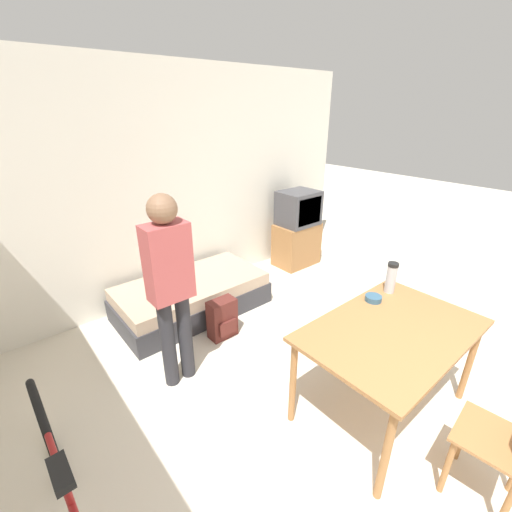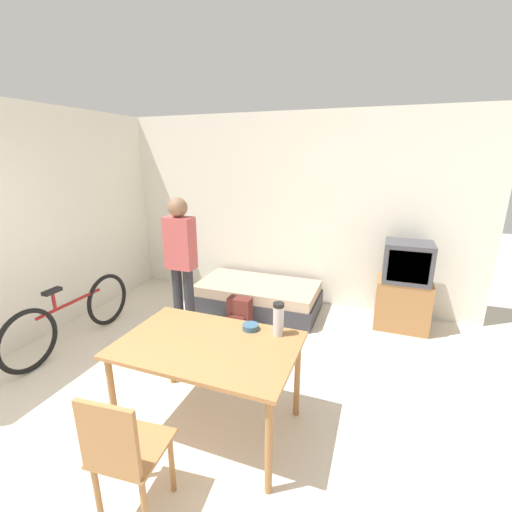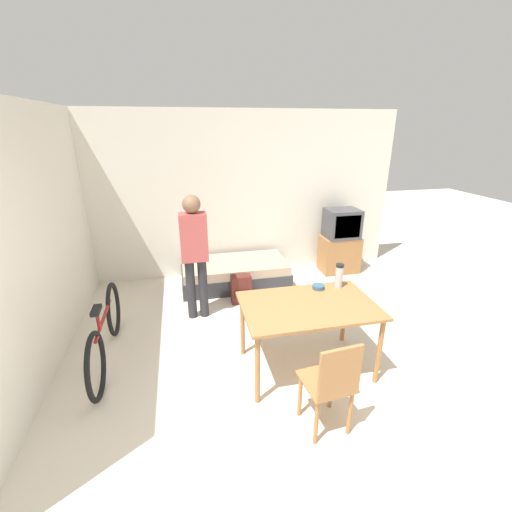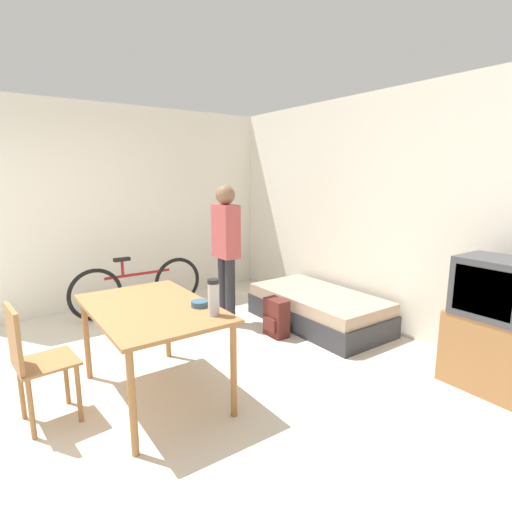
% 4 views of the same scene
% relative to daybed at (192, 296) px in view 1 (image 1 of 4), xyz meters
% --- Properties ---
extents(wall_back, '(5.62, 0.06, 2.70)m').
position_rel_daybed_xyz_m(wall_back, '(0.10, 0.56, 1.16)').
color(wall_back, silver).
rests_on(wall_back, ground_plane).
extents(daybed, '(1.70, 0.89, 0.39)m').
position_rel_daybed_xyz_m(daybed, '(0.00, 0.00, 0.00)').
color(daybed, '#333338').
rests_on(daybed, ground_plane).
extents(tv, '(0.64, 0.45, 1.12)m').
position_rel_daybed_xyz_m(tv, '(1.89, 0.14, 0.35)').
color(tv, '#9E6B3D').
rests_on(tv, ground_plane).
extents(dining_table, '(1.35, 0.87, 0.77)m').
position_rel_daybed_xyz_m(dining_table, '(0.40, -2.21, 0.49)').
color(dining_table, '#9E6B3D').
rests_on(dining_table, ground_plane).
extents(bicycle, '(0.08, 1.76, 0.75)m').
position_rel_daybed_xyz_m(bicycle, '(-1.68, -1.62, 0.15)').
color(bicycle, black).
rests_on(bicycle, ground_plane).
extents(person_standing, '(0.34, 0.22, 1.67)m').
position_rel_daybed_xyz_m(person_standing, '(-0.65, -0.89, 0.78)').
color(person_standing, '#28282D').
rests_on(person_standing, ground_plane).
extents(thermos_flask, '(0.09, 0.09, 0.27)m').
position_rel_daybed_xyz_m(thermos_flask, '(0.87, -1.91, 0.72)').
color(thermos_flask, '#B7B7BC').
rests_on(thermos_flask, dining_table).
extents(mate_bowl, '(0.13, 0.13, 0.05)m').
position_rel_daybed_xyz_m(mate_bowl, '(0.63, -1.90, 0.59)').
color(mate_bowl, '#335670').
rests_on(mate_bowl, dining_table).
extents(backpack, '(0.29, 0.19, 0.43)m').
position_rel_daybed_xyz_m(backpack, '(-0.01, -0.63, 0.02)').
color(backpack, '#56231E').
rests_on(backpack, ground_plane).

